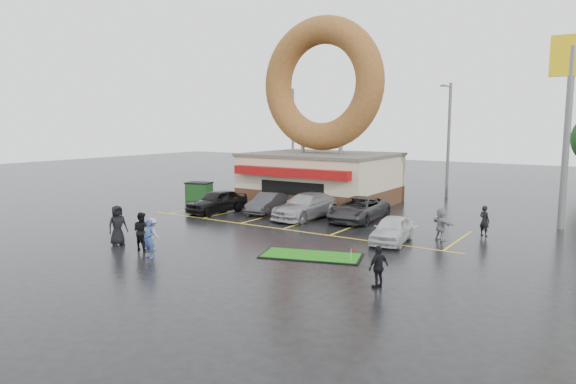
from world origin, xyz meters
The scene contains 19 objects.
ground centered at (0.00, 0.00, 0.00)m, with size 120.00×120.00×0.00m, color black.
donut_shop centered at (-3.00, 12.97, 4.46)m, with size 10.20×8.70×13.50m.
shell_sign centered at (13.00, 12.00, 7.38)m, with size 2.20×0.36×10.60m.
streetlight_left centered at (-10.00, 19.92, 4.78)m, with size 0.40×2.21×9.00m.
streetlight_mid centered at (4.00, 20.92, 4.78)m, with size 0.40×2.21×9.00m.
car_black centered at (-6.61, 5.49, 0.76)m, with size 1.80×4.46×1.52m, color black.
car_dgrey centered at (-3.73, 7.22, 0.66)m, with size 1.40×4.00×1.32m, color #2B2B2D.
car_silver centered at (-0.63, 7.00, 0.77)m, with size 2.16×5.31×1.54m, color #98989D.
car_grey centered at (2.48, 8.00, 0.72)m, with size 2.39×5.19×1.44m, color #2C2C2F.
car_white centered at (6.35, 3.69, 0.66)m, with size 1.55×3.86×1.32m, color silver.
person_blue centered at (-1.45, -4.91, 0.85)m, with size 0.62×0.41×1.71m, color #32447F.
person_blackjkt centered at (-2.85, -4.13, 0.89)m, with size 0.87×0.68×1.79m, color black.
person_hoodie centered at (-2.43, -3.86, 0.76)m, with size 0.98×0.56×1.52m, color gray.
person_bystander centered at (-4.57, -4.11, 0.97)m, with size 0.95×0.62×1.94m, color black.
person_cameraman centered at (8.65, -3.28, 0.78)m, with size 0.91×0.38×1.56m, color black.
person_walker_near centered at (8.21, 5.57, 0.83)m, with size 1.55×0.49×1.67m, color gray.
person_walker_far centered at (9.84, 7.75, 0.81)m, with size 0.59×0.39×1.62m, color black.
dumpster centered at (-11.47, 8.96, 0.65)m, with size 1.80×1.20×1.30m, color #1A441A.
putting_green centered at (4.38, -0.82, 0.04)m, with size 4.83×3.18×0.56m.
Camera 1 is at (15.73, -19.95, 5.88)m, focal length 32.00 mm.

